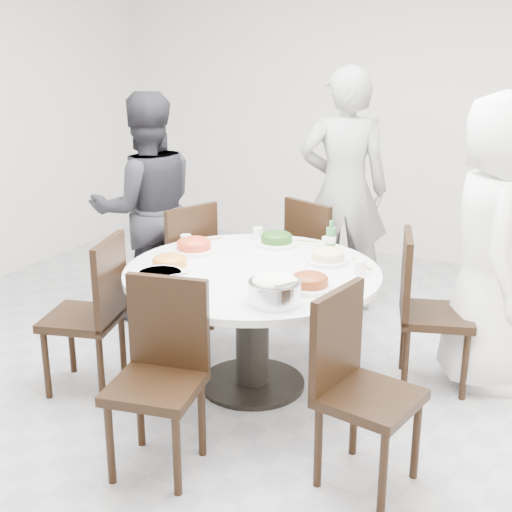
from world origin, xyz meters
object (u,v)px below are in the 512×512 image
at_px(chair_sw, 82,315).
at_px(diner_left, 147,209).
at_px(chair_ne, 436,312).
at_px(dining_table, 252,329).
at_px(beverage_bottle, 331,237).
at_px(chair_n, 325,262).
at_px(diner_right, 496,243).
at_px(rice_bowl, 275,292).
at_px(chair_s, 155,383).
at_px(chair_se, 370,394).
at_px(soup_bowl, 160,279).
at_px(chair_nw, 177,267).
at_px(diner_middle, 344,191).

distance_m(chair_sw, diner_left, 1.19).
height_order(chair_ne, diner_left, diner_left).
xyz_separation_m(dining_table, beverage_bottle, (0.29, 0.51, 0.48)).
bearing_deg(chair_n, diner_right, -176.93).
relative_size(chair_ne, rice_bowl, 3.46).
bearing_deg(beverage_bottle, chair_ne, 0.57).
relative_size(chair_s, rice_bowl, 3.46).
distance_m(chair_ne, chair_se, 1.13).
xyz_separation_m(chair_n, rice_bowl, (0.31, -1.52, 0.33)).
distance_m(soup_bowl, beverage_bottle, 1.16).
relative_size(chair_nw, rice_bowl, 3.46).
bearing_deg(chair_nw, dining_table, 79.84).
bearing_deg(chair_sw, chair_s, 44.01).
distance_m(chair_nw, chair_se, 2.13).
bearing_deg(diner_middle, rice_bowl, 76.68).
relative_size(chair_n, diner_middle, 0.52).
height_order(chair_nw, diner_middle, diner_middle).
relative_size(chair_ne, soup_bowl, 3.59).
bearing_deg(chair_s, chair_sw, 138.58).
bearing_deg(chair_ne, chair_n, 40.64).
bearing_deg(diner_right, chair_sw, 108.06).
xyz_separation_m(chair_n, soup_bowl, (-0.35, -1.58, 0.32)).
bearing_deg(rice_bowl, diner_right, 51.22).
height_order(chair_n, chair_sw, same).
bearing_deg(dining_table, diner_middle, 89.19).
height_order(chair_s, chair_se, same).
bearing_deg(chair_nw, diner_right, 116.16).
height_order(chair_n, chair_s, same).
distance_m(chair_ne, chair_s, 1.79).
distance_m(chair_sw, diner_right, 2.47).
height_order(diner_left, soup_bowl, diner_left).
bearing_deg(beverage_bottle, diner_right, 12.29).
bearing_deg(diner_left, chair_nw, 115.26).
bearing_deg(dining_table, soup_bowl, -124.24).
bearing_deg(chair_s, diner_right, 42.13).
distance_m(dining_table, diner_right, 1.52).
bearing_deg(dining_table, diner_left, 151.71).
xyz_separation_m(dining_table, chair_ne, (0.97, 0.51, 0.10)).
distance_m(chair_ne, beverage_bottle, 0.78).
distance_m(chair_ne, chair_nw, 1.84).
bearing_deg(chair_nw, chair_n, 144.02).
height_order(dining_table, chair_nw, chair_nw).
relative_size(chair_n, chair_nw, 1.00).
bearing_deg(rice_bowl, beverage_bottle, 92.85).
distance_m(chair_sw, soup_bowl, 0.65).
xyz_separation_m(diner_middle, diner_left, (-1.20, -0.85, -0.08)).
bearing_deg(rice_bowl, chair_ne, 55.56).
bearing_deg(beverage_bottle, chair_nw, 178.99).
xyz_separation_m(diner_right, rice_bowl, (-0.91, -1.13, -0.08)).
bearing_deg(chair_n, dining_table, 109.57).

